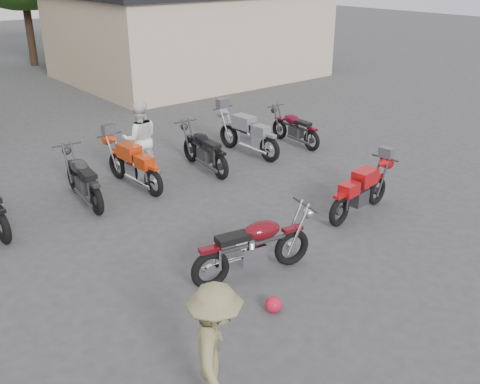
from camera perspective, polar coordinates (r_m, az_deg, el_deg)
ground at (r=8.64m, az=3.99°, el=-10.14°), size 90.00×90.00×0.00m
stucco_building at (r=24.47m, az=-5.53°, el=16.28°), size 10.00×8.00×3.50m
vintage_motorcycle at (r=8.62m, az=1.61°, el=-5.43°), size 2.18×1.07×1.21m
sportbike at (r=11.01m, az=12.77°, el=0.35°), size 1.99×0.87×1.12m
helmet at (r=8.05m, az=3.59°, el=-11.89°), size 0.30×0.30×0.24m
person_light at (r=12.89m, az=-10.60°, el=5.58°), size 1.06×0.95×1.80m
person_tan at (r=6.13m, az=-2.60°, el=-16.55°), size 1.13×1.24×1.67m
row_bike_3 at (r=11.76m, az=-16.45°, el=1.62°), size 0.86×2.07×1.17m
row_bike_4 at (r=12.31m, az=-11.35°, el=3.12°), size 0.83×2.07×1.17m
row_bike_5 at (r=13.12m, az=-3.88°, el=4.78°), size 0.84×2.05×1.16m
row_bike_6 at (r=14.17m, az=0.79°, el=6.43°), size 0.86×2.18×1.24m
row_bike_7 at (r=15.08m, az=5.83°, el=7.02°), size 0.68×1.86×1.06m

